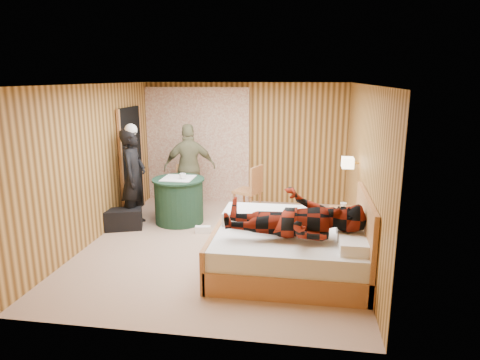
# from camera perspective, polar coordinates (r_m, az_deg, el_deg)

# --- Properties ---
(floor) EXTENTS (4.20, 5.00, 0.01)m
(floor) POSITION_cam_1_polar(r_m,az_deg,el_deg) (6.92, -2.34, -8.54)
(floor) COLOR tan
(floor) RESTS_ON ground
(ceiling) EXTENTS (4.20, 5.00, 0.01)m
(ceiling) POSITION_cam_1_polar(r_m,az_deg,el_deg) (6.41, -2.56, 12.63)
(ceiling) COLOR white
(ceiling) RESTS_ON wall_back
(wall_back) EXTENTS (4.20, 0.02, 2.50)m
(wall_back) POSITION_cam_1_polar(r_m,az_deg,el_deg) (8.98, 0.64, 4.91)
(wall_back) COLOR tan
(wall_back) RESTS_ON floor
(wall_left) EXTENTS (0.02, 5.00, 2.50)m
(wall_left) POSITION_cam_1_polar(r_m,az_deg,el_deg) (7.25, -18.96, 2.08)
(wall_left) COLOR tan
(wall_left) RESTS_ON floor
(wall_right) EXTENTS (0.02, 5.00, 2.50)m
(wall_right) POSITION_cam_1_polar(r_m,az_deg,el_deg) (6.49, 16.07, 0.99)
(wall_right) COLOR tan
(wall_right) RESTS_ON floor
(curtain) EXTENTS (2.20, 0.08, 2.40)m
(curtain) POSITION_cam_1_polar(r_m,az_deg,el_deg) (9.11, -5.68, 4.66)
(curtain) COLOR white
(curtain) RESTS_ON floor
(doorway) EXTENTS (0.06, 0.90, 2.05)m
(doorway) POSITION_cam_1_polar(r_m,az_deg,el_deg) (8.52, -14.30, 2.48)
(doorway) COLOR black
(doorway) RESTS_ON floor
(wall_lamp) EXTENTS (0.26, 0.24, 0.16)m
(wall_lamp) POSITION_cam_1_polar(r_m,az_deg,el_deg) (6.90, 14.19, 2.26)
(wall_lamp) COLOR gold
(wall_lamp) RESTS_ON wall_right
(bed) EXTENTS (2.07, 1.63, 1.12)m
(bed) POSITION_cam_1_polar(r_m,az_deg,el_deg) (5.90, 6.90, -9.25)
(bed) COLOR tan
(bed) RESTS_ON floor
(nightstand) EXTENTS (0.45, 0.62, 0.59)m
(nightstand) POSITION_cam_1_polar(r_m,az_deg,el_deg) (6.88, 13.56, -6.31)
(nightstand) COLOR tan
(nightstand) RESTS_ON floor
(round_table) EXTENTS (0.94, 0.94, 0.83)m
(round_table) POSITION_cam_1_polar(r_m,az_deg,el_deg) (7.88, -8.14, -2.65)
(round_table) COLOR #1B3C2A
(round_table) RESTS_ON floor
(chair_far) EXTENTS (0.56, 0.56, 0.93)m
(chair_far) POSITION_cam_1_polar(r_m,az_deg,el_deg) (8.54, -6.98, -0.52)
(chair_far) COLOR tan
(chair_far) RESTS_ON floor
(chair_near) EXTENTS (0.58, 0.58, 0.98)m
(chair_near) POSITION_cam_1_polar(r_m,az_deg,el_deg) (8.12, 1.50, -0.94)
(chair_near) COLOR tan
(chair_near) RESTS_ON floor
(duffel_bag) EXTENTS (0.70, 0.52, 0.36)m
(duffel_bag) POSITION_cam_1_polar(r_m,az_deg,el_deg) (7.79, -15.27, -5.07)
(duffel_bag) COLOR black
(duffel_bag) RESTS_ON floor
(sneaker_left) EXTENTS (0.31, 0.14, 0.13)m
(sneaker_left) POSITION_cam_1_polar(r_m,az_deg,el_deg) (7.94, -6.09, -5.13)
(sneaker_left) COLOR white
(sneaker_left) RESTS_ON floor
(sneaker_right) EXTENTS (0.28, 0.15, 0.12)m
(sneaker_right) POSITION_cam_1_polar(r_m,az_deg,el_deg) (7.40, -4.98, -6.60)
(sneaker_right) COLOR white
(sneaker_right) RESTS_ON floor
(woman_standing) EXTENTS (0.44, 0.65, 1.74)m
(woman_standing) POSITION_cam_1_polar(r_m,az_deg,el_deg) (7.82, -13.99, 0.37)
(woman_standing) COLOR black
(woman_standing) RESTS_ON floor
(man_at_table) EXTENTS (1.08, 0.66, 1.72)m
(man_at_table) POSITION_cam_1_polar(r_m,az_deg,el_deg) (8.51, -6.72, 1.67)
(man_at_table) COLOR #71704B
(man_at_table) RESTS_ON floor
(man_on_bed) EXTENTS (0.86, 0.67, 1.77)m
(man_on_bed) POSITION_cam_1_polar(r_m,az_deg,el_deg) (5.46, 7.31, -3.73)
(man_on_bed) COLOR maroon
(man_on_bed) RESTS_ON bed
(book_lower) EXTENTS (0.21, 0.25, 0.02)m
(book_lower) POSITION_cam_1_polar(r_m,az_deg,el_deg) (6.74, 13.73, -4.08)
(book_lower) COLOR white
(book_lower) RESTS_ON nightstand
(book_upper) EXTENTS (0.26, 0.28, 0.02)m
(book_upper) POSITION_cam_1_polar(r_m,az_deg,el_deg) (6.74, 13.74, -3.91)
(book_upper) COLOR white
(book_upper) RESTS_ON nightstand
(cup_nightstand) EXTENTS (0.12, 0.12, 0.09)m
(cup_nightstand) POSITION_cam_1_polar(r_m,az_deg,el_deg) (6.90, 13.63, -3.34)
(cup_nightstand) COLOR white
(cup_nightstand) RESTS_ON nightstand
(cup_table) EXTENTS (0.15, 0.15, 0.10)m
(cup_table) POSITION_cam_1_polar(r_m,az_deg,el_deg) (7.69, -7.65, 0.53)
(cup_table) COLOR white
(cup_table) RESTS_ON round_table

